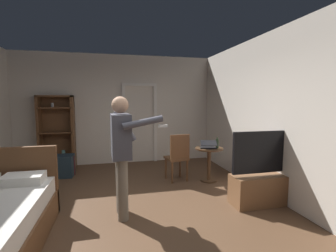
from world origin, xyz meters
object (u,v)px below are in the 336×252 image
object	(u,v)px
bottle_on_table	(217,144)
suitcase_dark	(62,165)
laptop	(208,146)
suitcase_small	(60,166)
person_blue_shirt	(122,147)
wooden_chair	(178,155)
side_table	(209,159)
tv_flatscreen	(264,183)
bookshelf	(57,129)

from	to	relation	value
bottle_on_table	suitcase_dark	xyz separation A→B (m)	(-3.20, 1.23, -0.58)
laptop	suitcase_small	world-z (taller)	laptop
person_blue_shirt	wooden_chair	bearing A→B (deg)	47.00
person_blue_shirt	side_table	bearing A→B (deg)	31.90
tv_flatscreen	laptop	xyz separation A→B (m)	(-0.47, 1.21, 0.40)
bookshelf	person_blue_shirt	bearing A→B (deg)	-63.53
wooden_chair	suitcase_small	world-z (taller)	wooden_chair
bookshelf	laptop	world-z (taller)	bookshelf
side_table	suitcase_dark	size ratio (longest dim) A/B	1.31
wooden_chair	person_blue_shirt	size ratio (longest dim) A/B	0.57
bookshelf	person_blue_shirt	size ratio (longest dim) A/B	1.04
bookshelf	wooden_chair	xyz separation A→B (m)	(2.63, -1.62, -0.42)
bookshelf	bottle_on_table	size ratio (longest dim) A/B	7.74
person_blue_shirt	suitcase_dark	size ratio (longest dim) A/B	3.25
person_blue_shirt	suitcase_dark	xyz separation A→B (m)	(-1.25, 2.28, -0.80)
wooden_chair	suitcase_dark	distance (m)	2.65
laptop	suitcase_dark	size ratio (longest dim) A/B	0.74
wooden_chair	tv_flatscreen	bearing A→B (deg)	-52.63
suitcase_dark	person_blue_shirt	bearing A→B (deg)	-71.91
bottle_on_table	wooden_chair	bearing A→B (deg)	163.99
tv_flatscreen	bottle_on_table	xyz separation A→B (m)	(-0.29, 1.17, 0.45)
laptop	bottle_on_table	bearing A→B (deg)	-11.94
side_table	bookshelf	bearing A→B (deg)	151.58
side_table	wooden_chair	xyz separation A→B (m)	(-0.63, 0.14, 0.08)
bottle_on_table	suitcase_dark	bearing A→B (deg)	159.05
tv_flatscreen	bottle_on_table	size ratio (longest dim) A/B	5.16
suitcase_dark	bookshelf	bearing A→B (deg)	97.02
bookshelf	wooden_chair	bearing A→B (deg)	-31.69
laptop	side_table	bearing A→B (deg)	45.11
laptop	suitcase_dark	world-z (taller)	laptop
laptop	wooden_chair	world-z (taller)	wooden_chair
person_blue_shirt	bottle_on_table	bearing A→B (deg)	28.24
laptop	suitcase_dark	distance (m)	3.29
person_blue_shirt	suitcase_dark	distance (m)	2.72
person_blue_shirt	suitcase_small	size ratio (longest dim) A/B	3.11
wooden_chair	laptop	bearing A→B (deg)	-17.23
bookshelf	tv_flatscreen	size ratio (longest dim) A/B	1.50
laptop	wooden_chair	size ratio (longest dim) A/B	0.40
suitcase_small	bottle_on_table	bearing A→B (deg)	-14.81
laptop	suitcase_small	xyz separation A→B (m)	(-3.03, 1.05, -0.51)
tv_flatscreen	bottle_on_table	world-z (taller)	tv_flatscreen
laptop	wooden_chair	bearing A→B (deg)	162.77
laptop	suitcase_dark	bearing A→B (deg)	158.54
bookshelf	side_table	world-z (taller)	bookshelf
person_blue_shirt	suitcase_dark	world-z (taller)	person_blue_shirt
laptop	person_blue_shirt	distance (m)	2.10
bottle_on_table	laptop	bearing A→B (deg)	168.06
side_table	bottle_on_table	xyz separation A→B (m)	(0.14, -0.08, 0.33)
side_table	suitcase_small	xyz separation A→B (m)	(-3.07, 1.01, -0.23)
side_table	laptop	bearing A→B (deg)	-134.89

